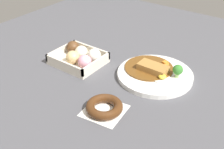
# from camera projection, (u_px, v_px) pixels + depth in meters

# --- Properties ---
(ground_plane) EXTENTS (1.60, 1.60, 0.00)m
(ground_plane) POSITION_uv_depth(u_px,v_px,m) (121.00, 76.00, 1.05)
(ground_plane) COLOR #4C4C51
(curry_plate) EXTENTS (0.28, 0.28, 0.07)m
(curry_plate) POSITION_uv_depth(u_px,v_px,m) (155.00, 73.00, 1.04)
(curry_plate) COLOR white
(curry_plate) RESTS_ON ground_plane
(donut_box) EXTENTS (0.19, 0.17, 0.07)m
(donut_box) POSITION_uv_depth(u_px,v_px,m) (80.00, 57.00, 1.12)
(donut_box) COLOR beige
(donut_box) RESTS_ON ground_plane
(chocolate_ring_donut) EXTENTS (0.14, 0.14, 0.03)m
(chocolate_ring_donut) POSITION_uv_depth(u_px,v_px,m) (104.00, 107.00, 0.88)
(chocolate_ring_donut) COLOR white
(chocolate_ring_donut) RESTS_ON ground_plane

